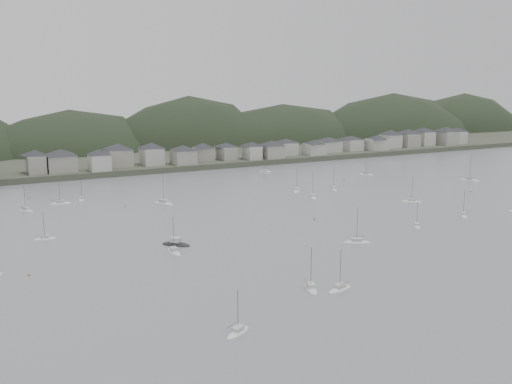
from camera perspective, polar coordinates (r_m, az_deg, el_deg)
ground at (r=154.04m, az=13.32°, el=-6.90°), size 900.00×900.00×0.00m
far_shore_land at (r=418.46m, az=-14.34°, el=4.46°), size 900.00×250.00×3.00m
forested_ridge at (r=396.67m, az=-12.69°, el=2.33°), size 851.55×103.94×102.57m
waterfront_town at (r=330.42m, az=-1.09°, el=4.40°), size 451.48×28.46×12.92m
moored_fleet at (r=197.60m, az=1.15°, el=-2.58°), size 256.63×177.19×13.72m
motor_launch_far at (r=166.43m, az=-8.10°, el=-5.26°), size 8.42×8.60×4.10m
mooring_buoys at (r=216.35m, az=-1.88°, el=-1.40°), size 183.20×100.73×0.70m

